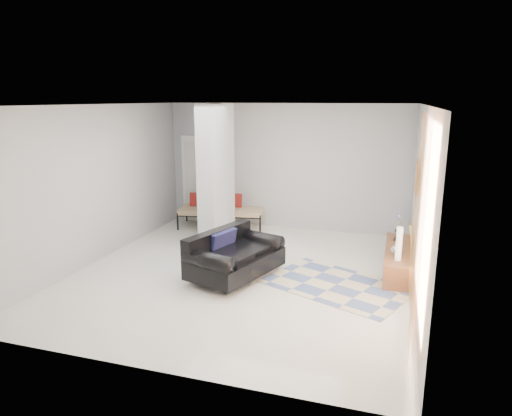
% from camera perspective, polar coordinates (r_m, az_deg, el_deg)
% --- Properties ---
extents(floor, '(6.00, 6.00, 0.00)m').
position_cam_1_polar(floor, '(7.85, -1.66, -8.14)').
color(floor, white).
rests_on(floor, ground).
extents(ceiling, '(6.00, 6.00, 0.00)m').
position_cam_1_polar(ceiling, '(7.29, -1.81, 12.76)').
color(ceiling, white).
rests_on(ceiling, wall_back).
extents(wall_back, '(6.00, 0.00, 6.00)m').
position_cam_1_polar(wall_back, '(10.29, 3.70, 5.14)').
color(wall_back, '#B0B2B4').
rests_on(wall_back, ground).
extents(wall_front, '(6.00, 0.00, 6.00)m').
position_cam_1_polar(wall_front, '(4.80, -13.44, -5.03)').
color(wall_front, '#B0B2B4').
rests_on(wall_front, ground).
extents(wall_left, '(0.00, 6.00, 6.00)m').
position_cam_1_polar(wall_left, '(8.72, -19.12, 2.89)').
color(wall_left, '#B0B2B4').
rests_on(wall_left, ground).
extents(wall_right, '(0.00, 6.00, 6.00)m').
position_cam_1_polar(wall_right, '(7.07, 19.87, 0.48)').
color(wall_right, '#B0B2B4').
rests_on(wall_right, ground).
extents(partition_column, '(0.35, 1.20, 2.80)m').
position_cam_1_polar(partition_column, '(9.30, -4.97, 4.22)').
color(partition_column, silver).
rests_on(partition_column, floor).
extents(hallway_door, '(0.85, 0.06, 2.04)m').
position_cam_1_polar(hallway_door, '(10.98, -7.11, 3.59)').
color(hallway_door, white).
rests_on(hallway_door, floor).
extents(curtain, '(0.00, 2.55, 2.55)m').
position_cam_1_polar(curtain, '(5.93, 19.56, -1.38)').
color(curtain, '#FB9B42').
rests_on(curtain, wall_right).
extents(wall_art, '(0.04, 0.45, 0.55)m').
position_cam_1_polar(wall_art, '(7.90, 19.55, 3.67)').
color(wall_art, '#3F2811').
rests_on(wall_art, wall_right).
extents(media_console, '(0.45, 1.91, 0.80)m').
position_cam_1_polar(media_console, '(8.25, 17.37, -6.15)').
color(media_console, brown).
rests_on(media_console, floor).
extents(loveseat, '(1.40, 1.83, 0.76)m').
position_cam_1_polar(loveseat, '(7.61, -2.93, -6.02)').
color(loveseat, silver).
rests_on(loveseat, floor).
extents(daybed, '(2.02, 1.14, 0.77)m').
position_cam_1_polar(daybed, '(10.54, -4.44, -0.15)').
color(daybed, black).
rests_on(daybed, floor).
extents(area_rug, '(2.56, 2.17, 0.01)m').
position_cam_1_polar(area_rug, '(7.48, 10.08, -9.43)').
color(area_rug, beige).
rests_on(area_rug, floor).
extents(cylinder_lamp, '(0.10, 0.10, 0.54)m').
position_cam_1_polar(cylinder_lamp, '(7.55, 17.44, -4.29)').
color(cylinder_lamp, silver).
rests_on(cylinder_lamp, media_console).
extents(bronze_figurine, '(0.13, 0.13, 0.23)m').
position_cam_1_polar(bronze_figurine, '(8.60, 17.19, -3.19)').
color(bronze_figurine, black).
rests_on(bronze_figurine, media_console).
extents(vase, '(0.20, 0.20, 0.19)m').
position_cam_1_polar(vase, '(7.88, 17.14, -4.86)').
color(vase, white).
rests_on(vase, media_console).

